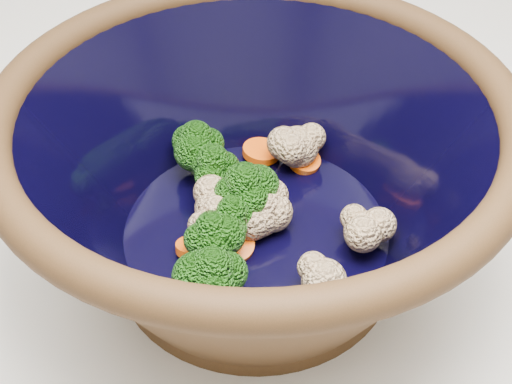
{
  "coord_description": "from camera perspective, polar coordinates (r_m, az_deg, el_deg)",
  "views": [
    {
      "loc": [
        -0.14,
        -0.44,
        1.3
      ],
      "look_at": [
        -0.04,
        -0.09,
        0.97
      ],
      "focal_mm": 50.0,
      "sensor_mm": 36.0,
      "label": 1
    }
  ],
  "objects": [
    {
      "name": "mixing_bowl",
      "position": [
        0.49,
        0.0,
        1.28
      ],
      "size": [
        0.42,
        0.42,
        0.15
      ],
      "rotation": [
        0.0,
        0.0,
        0.34
      ],
      "color": "black",
      "rests_on": "counter"
    },
    {
      "name": "vegetable_pile",
      "position": [
        0.51,
        -1.1,
        -1.02
      ],
      "size": [
        0.15,
        0.18,
        0.05
      ],
      "color": "#608442",
      "rests_on": "mixing_bowl"
    }
  ]
}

